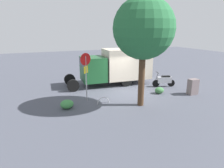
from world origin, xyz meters
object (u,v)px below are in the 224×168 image
motorcycle (164,80)px  utility_cabinet (193,87)px  street_tree (144,29)px  box_truck_near (116,65)px  stop_sign (86,70)px  bike_rack_hoop (103,103)px

motorcycle → utility_cabinet: size_ratio=1.60×
motorcycle → street_tree: (3.75, 2.70, 3.92)m
motorcycle → street_tree: 6.06m
box_truck_near → stop_sign: bearing=45.4°
box_truck_near → stop_sign: (3.33, 2.99, 0.44)m
stop_sign → utility_cabinet: bearing=167.6°
motorcycle → street_tree: street_tree is taller
bike_rack_hoop → box_truck_near: bearing=-123.4°
motorcycle → bike_rack_hoop: motorcycle is taller
box_truck_near → stop_sign: size_ratio=2.31×
box_truck_near → utility_cabinet: (-3.90, 4.58, -1.05)m
box_truck_near → bike_rack_hoop: box_truck_near is taller
motorcycle → street_tree: size_ratio=0.28×
street_tree → bike_rack_hoop: (2.01, -1.10, -4.44)m
bike_rack_hoop → motorcycle: bearing=-164.4°
street_tree → motorcycle: bearing=-144.2°
box_truck_near → street_tree: bearing=87.3°
box_truck_near → stop_sign: 4.50m
box_truck_near → bike_rack_hoop: size_ratio=8.32×
utility_cabinet → street_tree: bearing=4.8°
utility_cabinet → bike_rack_hoop: size_ratio=1.29×
street_tree → bike_rack_hoop: size_ratio=7.28×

